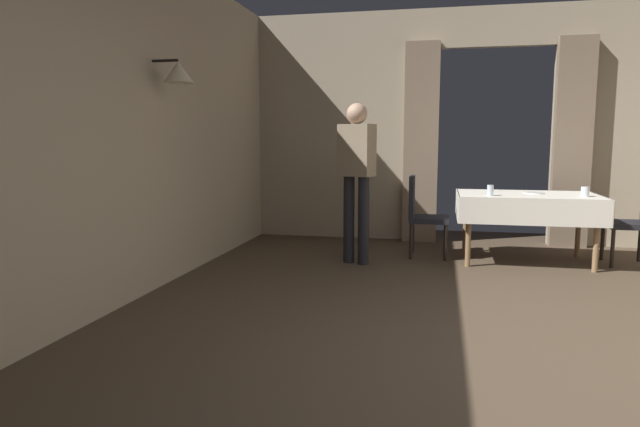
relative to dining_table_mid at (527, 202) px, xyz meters
The scene contains 10 objects.
ground 3.12m from the dining_table_mid, 95.14° to the right, with size 10.08×10.08×0.00m, color #4C3D2D.
wall_left 4.69m from the dining_table_mid, 138.85° to the right, with size 0.49×8.40×3.00m.
wall_back 1.46m from the dining_table_mid, 103.39° to the left, with size 6.40×0.27×3.00m.
dining_table_mid is the anchor object (origin of this frame).
chair_mid_right 1.14m from the dining_table_mid, ahead, with size 0.44×0.44×0.93m.
chair_mid_left 1.14m from the dining_table_mid, behind, with size 0.45×0.44×0.93m.
plate_mid_a 0.14m from the dining_table_mid, 41.62° to the left, with size 0.22×0.22×0.01m, color white.
glass_mid_b 0.59m from the dining_table_mid, 18.37° to the right, with size 0.08×0.08×0.10m, color silver.
glass_mid_c 0.53m from the dining_table_mid, 144.86° to the right, with size 0.07×0.07×0.11m, color silver.
person_waiter_by_doorway 1.91m from the dining_table_mid, 165.12° to the right, with size 0.41×0.33×1.72m.
Camera 1 is at (-0.65, -3.38, 1.33)m, focal length 31.42 mm.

